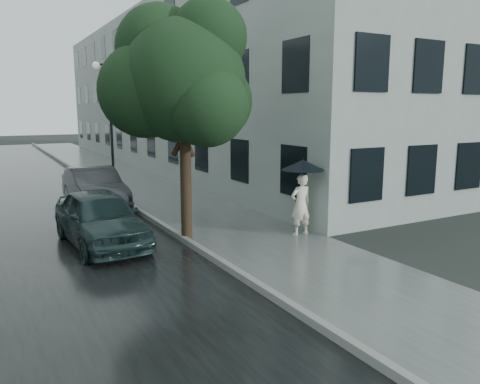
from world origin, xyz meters
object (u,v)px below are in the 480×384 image
car_far (95,188)px  car_near (100,218)px  pedestrian (301,205)px  lamp_post (108,115)px  street_tree (182,79)px

car_far → car_near: bearing=-101.4°
pedestrian → car_far: pedestrian is taller
pedestrian → car_far: 7.56m
pedestrian → lamp_post: lamp_post is taller
lamp_post → car_far: 6.11m
lamp_post → pedestrian: bearing=-84.2°
pedestrian → street_tree: 4.52m
lamp_post → car_near: (-2.65, -9.94, -2.41)m
car_near → car_far: (0.83, 4.63, 0.00)m
car_near → car_far: same height
car_near → car_far: 4.70m
street_tree → car_near: (-2.05, 0.58, -3.42)m
pedestrian → lamp_post: (-2.31, 11.64, 2.27)m
street_tree → car_far: (-1.22, 5.21, -3.42)m
lamp_post → car_near: bearing=-110.4°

